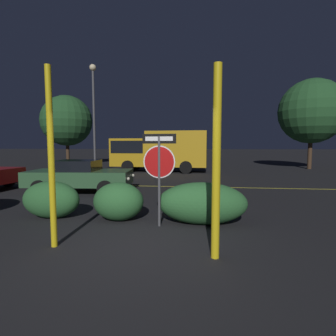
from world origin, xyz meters
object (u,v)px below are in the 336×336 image
object	(u,v)px
yellow_pole_left	(51,158)
tree_1	(312,111)
passing_car_2	(80,176)
street_lamp	(94,103)
yellow_pole_right	(216,163)
tree_0	(67,121)
hedge_bush_1	(51,200)
hedge_bush_2	(119,201)
stop_sign	(159,162)
hedge_bush_3	(202,203)
delivery_truck	(159,150)

from	to	relation	value
yellow_pole_left	tree_1	distance (m)	21.22
passing_car_2	street_lamp	distance (m)	9.47
yellow_pole_right	tree_0	world-z (taller)	tree_0
yellow_pole_left	passing_car_2	distance (m)	5.96
tree_1	passing_car_2	bearing A→B (deg)	-138.37
hedge_bush_1	hedge_bush_2	bearing A→B (deg)	-0.10
stop_sign	hedge_bush_1	size ratio (longest dim) A/B	1.43
hedge_bush_3	delivery_truck	distance (m)	12.76
hedge_bush_2	delivery_truck	size ratio (longest dim) A/B	0.18
hedge_bush_1	passing_car_2	xyz separation A→B (m)	(-0.94, 3.68, 0.19)
tree_0	yellow_pole_right	bearing A→B (deg)	-57.09
delivery_truck	tree_1	distance (m)	12.55
hedge_bush_2	passing_car_2	xyz separation A→B (m)	(-2.73, 3.68, 0.19)
stop_sign	tree_0	world-z (taller)	tree_0
passing_car_2	delivery_truck	distance (m)	8.88
yellow_pole_right	delivery_truck	world-z (taller)	yellow_pole_right
hedge_bush_3	tree_1	bearing A→B (deg)	61.00
stop_sign	passing_car_2	world-z (taller)	stop_sign
stop_sign	hedge_bush_2	distance (m)	1.54
hedge_bush_3	stop_sign	bearing A→B (deg)	-162.82
yellow_pole_left	tree_1	bearing A→B (deg)	56.74
hedge_bush_1	delivery_truck	world-z (taller)	delivery_truck
street_lamp	tree_1	world-z (taller)	street_lamp
hedge_bush_1	hedge_bush_3	distance (m)	3.88
tree_1	yellow_pole_right	bearing A→B (deg)	-115.81
hedge_bush_3	street_lamp	size ratio (longest dim) A/B	0.28
tree_0	tree_1	xyz separation A→B (m)	(21.54, -2.29, 0.29)
delivery_truck	stop_sign	bearing A→B (deg)	-168.74
hedge_bush_1	passing_car_2	size ratio (longest dim) A/B	0.36
hedge_bush_3	passing_car_2	size ratio (longest dim) A/B	0.51
yellow_pole_right	tree_1	xyz separation A→B (m)	(8.58, 17.73, 2.95)
hedge_bush_1	tree_1	bearing A→B (deg)	51.24
street_lamp	hedge_bush_2	bearing A→B (deg)	-65.43
yellow_pole_left	hedge_bush_2	bearing A→B (deg)	69.60
tree_1	hedge_bush_2	bearing A→B (deg)	-124.55
hedge_bush_1	hedge_bush_2	size ratio (longest dim) A/B	1.18
street_lamp	hedge_bush_3	bearing A→B (deg)	-57.75
stop_sign	tree_0	xyz separation A→B (m)	(-11.78, 18.41, 2.75)
yellow_pole_right	tree_1	distance (m)	19.92
passing_car_2	hedge_bush_3	bearing A→B (deg)	47.22
hedge_bush_2	tree_1	xyz separation A→B (m)	(10.85, 15.76, 4.06)
stop_sign	hedge_bush_2	world-z (taller)	stop_sign
stop_sign	tree_1	distance (m)	19.09
passing_car_2	tree_0	world-z (taller)	tree_0
hedge_bush_2	tree_1	bearing A→B (deg)	55.45
stop_sign	delivery_truck	world-z (taller)	delivery_truck
yellow_pole_left	tree_0	xyz separation A→B (m)	(-10.01, 19.87, 2.60)
yellow_pole_left	tree_1	size ratio (longest dim) A/B	0.47
hedge_bush_2	hedge_bush_1	bearing A→B (deg)	179.90
yellow_pole_left	yellow_pole_right	distance (m)	2.95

